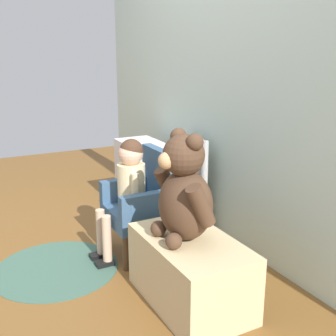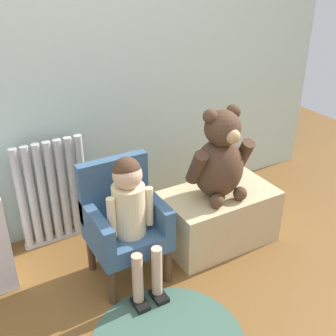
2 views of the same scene
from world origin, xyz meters
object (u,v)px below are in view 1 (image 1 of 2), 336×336
Objects in this scene: small_dresser at (140,175)px; child_figure at (127,181)px; floor_rug at (56,268)px; radiator at (190,182)px; large_teddy_bear at (184,193)px; child_armchair at (144,202)px; low_bench at (190,271)px.

child_figure is at bearing -28.66° from small_dresser.
small_dresser is 0.77× the size of floor_rug.
large_teddy_bear reaches higher than radiator.
floor_rug is (0.20, -1.04, -0.33)m from radiator.
small_dresser is at bearing 151.34° from child_figure.
floor_rug is (-0.63, -0.51, -0.59)m from large_teddy_bear.
floor_rug is at bearing -140.88° from large_teddy_bear.
small_dresser is at bearing 128.94° from floor_rug.
large_teddy_bear reaches higher than child_armchair.
radiator is at bearing 147.50° from large_teddy_bear.
low_bench is (0.87, -0.51, -0.16)m from radiator.
low_bench is 1.23× the size of large_teddy_bear.
child_figure is 0.67m from floor_rug.
child_armchair is 0.91× the size of floor_rug.
large_teddy_bear reaches higher than floor_rug.
low_bench is at bearing -13.36° from small_dresser.
child_armchair is 0.99× the size of low_bench.
child_figure is at bearing -174.27° from large_teddy_bear.
child_armchair is 0.64m from large_teddy_bear.
floor_rug is (-0.04, -0.46, -0.49)m from child_figure.
floor_rug is at bearing -51.06° from small_dresser.
child_figure reaches higher than small_dresser.
floor_rug is at bearing -95.59° from child_figure.
radiator is 1.11m from floor_rug.
small_dresser is 0.75× the size of child_figure.
child_figure is 1.11× the size of low_bench.
large_teddy_bear is at bearing -32.50° from radiator.
floor_rug is at bearing -141.11° from low_bench.
small_dresser is at bearing -159.37° from radiator.
child_figure is (0.74, -0.40, 0.21)m from small_dresser.
radiator is at bearing 116.91° from child_armchair.
large_teddy_bear is (0.59, 0.06, 0.10)m from child_figure.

